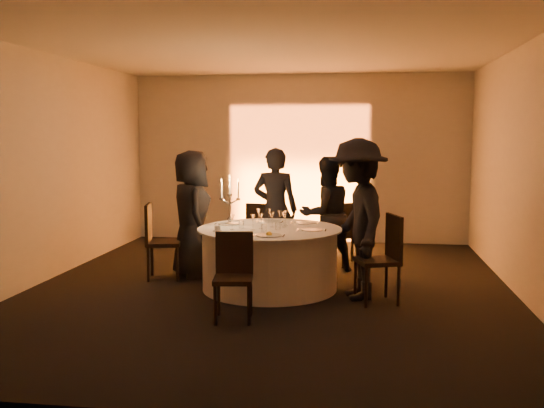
# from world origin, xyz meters

# --- Properties ---
(floor) EXTENTS (7.00, 7.00, 0.00)m
(floor) POSITION_xyz_m (0.00, 0.00, 0.00)
(floor) COLOR black
(floor) RESTS_ON ground
(ceiling) EXTENTS (7.00, 7.00, 0.00)m
(ceiling) POSITION_xyz_m (0.00, 0.00, 3.00)
(ceiling) COLOR silver
(ceiling) RESTS_ON wall_back
(wall_back) EXTENTS (7.00, 0.00, 7.00)m
(wall_back) POSITION_xyz_m (0.00, 3.50, 1.50)
(wall_back) COLOR beige
(wall_back) RESTS_ON floor
(wall_front) EXTENTS (7.00, 0.00, 7.00)m
(wall_front) POSITION_xyz_m (0.00, -3.50, 1.50)
(wall_front) COLOR beige
(wall_front) RESTS_ON floor
(wall_left) EXTENTS (0.00, 7.00, 7.00)m
(wall_left) POSITION_xyz_m (-3.00, 0.00, 1.50)
(wall_left) COLOR beige
(wall_left) RESTS_ON floor
(wall_right) EXTENTS (0.00, 7.00, 7.00)m
(wall_right) POSITION_xyz_m (3.00, 0.00, 1.50)
(wall_right) COLOR beige
(wall_right) RESTS_ON floor
(uplighter_fixture) EXTENTS (0.25, 0.12, 0.10)m
(uplighter_fixture) POSITION_xyz_m (0.00, 3.20, 0.05)
(uplighter_fixture) COLOR black
(uplighter_fixture) RESTS_ON floor
(banquet_table) EXTENTS (1.80, 1.80, 0.77)m
(banquet_table) POSITION_xyz_m (0.00, 0.00, 0.38)
(banquet_table) COLOR black
(banquet_table) RESTS_ON floor
(chair_left) EXTENTS (0.53, 0.53, 1.01)m
(chair_left) POSITION_xyz_m (-1.57, 0.31, 0.57)
(chair_left) COLOR black
(chair_left) RESTS_ON floor
(chair_back_left) EXTENTS (0.46, 0.46, 0.89)m
(chair_back_left) POSITION_xyz_m (-0.40, 1.71, 0.50)
(chair_back_left) COLOR black
(chair_back_left) RESTS_ON floor
(chair_back_right) EXTENTS (0.57, 0.57, 0.95)m
(chair_back_right) POSITION_xyz_m (0.98, 1.49, 0.53)
(chair_back_right) COLOR black
(chair_back_right) RESTS_ON floor
(chair_right) EXTENTS (0.56, 0.56, 1.02)m
(chair_right) POSITION_xyz_m (1.39, -0.42, 0.57)
(chair_right) COLOR black
(chair_right) RESTS_ON floor
(chair_front) EXTENTS (0.45, 0.45, 0.91)m
(chair_front) POSITION_xyz_m (-0.19, -1.28, 0.51)
(chair_front) COLOR black
(chair_front) RESTS_ON floor
(guest_left) EXTENTS (0.85, 0.99, 1.72)m
(guest_left) POSITION_xyz_m (-1.15, 0.53, 0.86)
(guest_left) COLOR black
(guest_left) RESTS_ON floor
(guest_back_left) EXTENTS (0.67, 0.46, 1.75)m
(guest_back_left) POSITION_xyz_m (-0.08, 1.05, 0.87)
(guest_back_left) COLOR black
(guest_back_left) RESTS_ON floor
(guest_back_right) EXTENTS (0.99, 0.93, 1.63)m
(guest_back_right) POSITION_xyz_m (0.64, 1.07, 0.81)
(guest_back_right) COLOR black
(guest_back_right) RESTS_ON floor
(guest_right) EXTENTS (0.98, 1.36, 1.89)m
(guest_right) POSITION_xyz_m (1.08, -0.27, 0.95)
(guest_right) COLOR black
(guest_right) RESTS_ON floor
(plate_left) EXTENTS (0.36, 0.27, 0.01)m
(plate_left) POSITION_xyz_m (-0.57, 0.23, 0.78)
(plate_left) COLOR white
(plate_left) RESTS_ON banquet_table
(plate_back_left) EXTENTS (0.35, 0.28, 0.01)m
(plate_back_left) POSITION_xyz_m (-0.08, 0.52, 0.78)
(plate_back_left) COLOR white
(plate_back_left) RESTS_ON banquet_table
(plate_back_right) EXTENTS (0.35, 0.29, 0.01)m
(plate_back_right) POSITION_xyz_m (0.39, 0.48, 0.78)
(plate_back_right) COLOR white
(plate_back_right) RESTS_ON banquet_table
(plate_right) EXTENTS (0.36, 0.26, 0.01)m
(plate_right) POSITION_xyz_m (0.53, -0.10, 0.78)
(plate_right) COLOR white
(plate_right) RESTS_ON banquet_table
(plate_front) EXTENTS (0.36, 0.30, 0.08)m
(plate_front) POSITION_xyz_m (0.08, -0.58, 0.79)
(plate_front) COLOR white
(plate_front) RESTS_ON banquet_table
(coffee_cup) EXTENTS (0.11, 0.11, 0.07)m
(coffee_cup) POSITION_xyz_m (-0.59, -0.32, 0.80)
(coffee_cup) COLOR white
(coffee_cup) RESTS_ON banquet_table
(candelabra) EXTENTS (0.27, 0.13, 0.65)m
(candelabra) POSITION_xyz_m (-0.55, 0.21, 1.00)
(candelabra) COLOR silver
(candelabra) RESTS_ON banquet_table
(wine_glass_a) EXTENTS (0.07, 0.07, 0.19)m
(wine_glass_a) POSITION_xyz_m (-0.10, -0.06, 0.91)
(wine_glass_a) COLOR silver
(wine_glass_a) RESTS_ON banquet_table
(wine_glass_b) EXTENTS (0.07, 0.07, 0.19)m
(wine_glass_b) POSITION_xyz_m (-0.18, -0.18, 0.91)
(wine_glass_b) COLOR silver
(wine_glass_b) RESTS_ON banquet_table
(wine_glass_c) EXTENTS (0.07, 0.07, 0.19)m
(wine_glass_c) POSITION_xyz_m (0.02, 0.08, 0.91)
(wine_glass_c) COLOR silver
(wine_glass_c) RESTS_ON banquet_table
(wine_glass_d) EXTENTS (0.07, 0.07, 0.19)m
(wine_glass_d) POSITION_xyz_m (-0.21, 0.39, 0.91)
(wine_glass_d) COLOR silver
(wine_glass_d) RESTS_ON banquet_table
(wine_glass_e) EXTENTS (0.07, 0.07, 0.19)m
(wine_glass_e) POSITION_xyz_m (0.10, 0.26, 0.91)
(wine_glass_e) COLOR silver
(wine_glass_e) RESTS_ON banquet_table
(wine_glass_f) EXTENTS (0.07, 0.07, 0.19)m
(wine_glass_f) POSITION_xyz_m (0.17, 0.23, 0.91)
(wine_glass_f) COLOR silver
(wine_glass_f) RESTS_ON banquet_table
(wine_glass_g) EXTENTS (0.07, 0.07, 0.19)m
(wine_glass_g) POSITION_xyz_m (-0.08, 0.45, 0.91)
(wine_glass_g) COLOR silver
(wine_glass_g) RESTS_ON banquet_table
(wine_glass_h) EXTENTS (0.07, 0.07, 0.19)m
(wine_glass_h) POSITION_xyz_m (-0.43, -0.21, 0.91)
(wine_glass_h) COLOR silver
(wine_glass_h) RESTS_ON banquet_table
(wine_glass_i) EXTENTS (0.07, 0.07, 0.19)m
(wine_glass_i) POSITION_xyz_m (0.17, 0.10, 0.91)
(wine_glass_i) COLOR silver
(wine_glass_i) RESTS_ON banquet_table
(tumbler_a) EXTENTS (0.07, 0.07, 0.09)m
(tumbler_a) POSITION_xyz_m (0.12, -0.12, 0.82)
(tumbler_a) COLOR silver
(tumbler_a) RESTS_ON banquet_table
(tumbler_b) EXTENTS (0.07, 0.07, 0.09)m
(tumbler_b) POSITION_xyz_m (-0.35, -0.04, 0.82)
(tumbler_b) COLOR silver
(tumbler_b) RESTS_ON banquet_table
(tumbler_c) EXTENTS (0.07, 0.07, 0.09)m
(tumbler_c) POSITION_xyz_m (-0.02, -0.29, 0.82)
(tumbler_c) COLOR silver
(tumbler_c) RESTS_ON banquet_table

